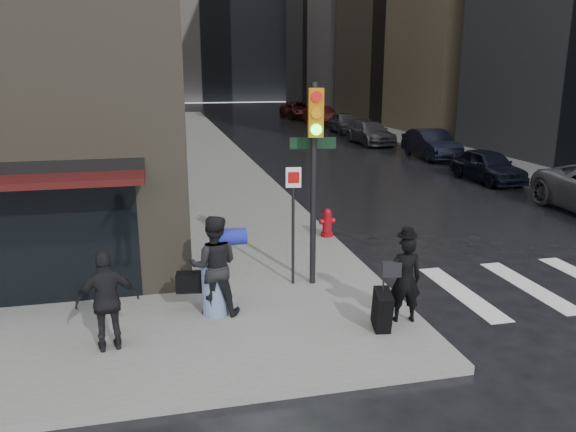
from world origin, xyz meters
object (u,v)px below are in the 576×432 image
object	(u,v)px
parked_car_1	(488,166)
parked_car_2	(431,144)
traffic_light	(313,158)
fire_hydrant	(327,224)
man_jeans	(214,265)
parked_car_6	(299,110)
man_greycoat	(108,301)
parked_car_3	(370,133)
man_overcoat	(400,284)
parked_car_4	(345,122)
parked_car_5	(321,115)

from	to	relation	value
parked_car_1	parked_car_2	size ratio (longest dim) A/B	0.87
traffic_light	fire_hydrant	distance (m)	4.27
man_jeans	parked_car_6	xyz separation A→B (m)	(12.30, 42.48, -0.31)
man_greycoat	parked_car_3	size ratio (longest dim) A/B	0.35
man_jeans	fire_hydrant	world-z (taller)	man_jeans
fire_hydrant	parked_car_6	size ratio (longest dim) A/B	0.14
man_jeans	traffic_light	xyz separation A→B (m)	(2.12, 0.99, 1.74)
traffic_light	parked_car_1	distance (m)	14.42
man_overcoat	parked_car_4	distance (m)	32.37
parked_car_4	fire_hydrant	bearing A→B (deg)	-106.73
man_greycoat	traffic_light	bearing A→B (deg)	-162.23
parked_car_5	parked_car_6	bearing A→B (deg)	86.97
parked_car_3	parked_car_4	distance (m)	6.35
man_greycoat	parked_car_5	xyz separation A→B (m)	(14.41, 37.15, -0.22)
man_jeans	parked_car_2	xyz separation A→B (m)	(13.06, 17.17, -0.34)
parked_car_2	parked_car_5	size ratio (longest dim) A/B	0.97
man_jeans	parked_car_4	xyz separation A→B (m)	(12.60, 29.83, -0.34)
parked_car_1	parked_car_4	xyz separation A→B (m)	(0.19, 18.98, 0.08)
parked_car_4	parked_car_6	size ratio (longest dim) A/B	0.79
fire_hydrant	parked_car_3	bearing A→B (deg)	65.77
man_greycoat	parked_car_5	bearing A→B (deg)	-120.32
man_jeans	traffic_light	distance (m)	2.91
parked_car_6	traffic_light	bearing A→B (deg)	-106.45
parked_car_3	parked_car_5	distance (m)	12.66
fire_hydrant	parked_car_3	distance (m)	21.06
man_jeans	parked_car_1	bearing A→B (deg)	-130.21
man_jeans	parked_car_2	world-z (taller)	man_jeans
man_overcoat	man_jeans	bearing A→B (deg)	-10.16
parked_car_3	traffic_light	bearing A→B (deg)	-115.89
parked_car_4	parked_car_5	size ratio (longest dim) A/B	0.95
man_greycoat	parked_car_3	xyz separation A→B (m)	(13.90, 24.49, -0.29)
parked_car_1	parked_car_2	distance (m)	6.36
parked_car_5	man_overcoat	bearing A→B (deg)	-110.15
traffic_light	man_greycoat	bearing A→B (deg)	-144.41
traffic_light	parked_car_2	size ratio (longest dim) A/B	0.92
man_jeans	parked_car_3	distance (m)	26.44
parked_car_1	parked_car_4	distance (m)	18.98
traffic_light	parked_car_4	world-z (taller)	traffic_light
man_overcoat	parked_car_3	xyz separation A→B (m)	(8.95, 24.63, -0.19)
traffic_light	fire_hydrant	xyz separation A→B (m)	(1.35, 3.31, -2.34)
fire_hydrant	parked_car_5	bearing A→B (deg)	73.97
fire_hydrant	parked_car_2	distance (m)	16.06
parked_car_3	man_greycoat	bearing A→B (deg)	-121.52
parked_car_3	man_jeans	bearing A→B (deg)	-119.22
man_jeans	parked_car_3	xyz separation A→B (m)	(12.11, 23.50, -0.40)
traffic_light	parked_car_1	world-z (taller)	traffic_light
parked_car_1	parked_car_5	size ratio (longest dim) A/B	0.85
man_overcoat	fire_hydrant	world-z (taller)	man_overcoat
man_jeans	parked_car_3	size ratio (longest dim) A/B	0.39
man_jeans	traffic_light	world-z (taller)	traffic_light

